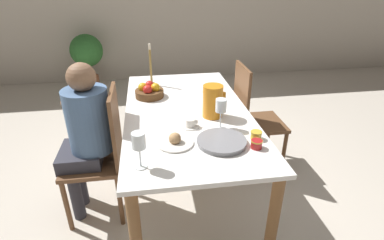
# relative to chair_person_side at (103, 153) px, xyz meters

# --- Properties ---
(ground_plane) EXTENTS (20.00, 20.00, 0.00)m
(ground_plane) POSITION_rel_chair_person_side_xyz_m (0.64, 0.12, -0.52)
(ground_plane) COLOR beige
(dining_table) EXTENTS (0.92, 1.76, 0.76)m
(dining_table) POSITION_rel_chair_person_side_xyz_m (0.64, 0.12, 0.14)
(dining_table) COLOR white
(dining_table) RESTS_ON ground_plane
(chair_person_side) EXTENTS (0.42, 0.42, 1.00)m
(chair_person_side) POSITION_rel_chair_person_side_xyz_m (0.00, 0.00, 0.00)
(chair_person_side) COLOR brown
(chair_person_side) RESTS_ON ground_plane
(chair_opposite) EXTENTS (0.42, 0.42, 1.00)m
(chair_opposite) POSITION_rel_chair_person_side_xyz_m (1.28, 0.42, 0.00)
(chair_opposite) COLOR brown
(chair_opposite) RESTS_ON ground_plane
(person_seated) EXTENTS (0.39, 0.41, 1.19)m
(person_seated) POSITION_rel_chair_person_side_xyz_m (-0.10, 0.02, 0.19)
(person_seated) COLOR #33333D
(person_seated) RESTS_ON ground_plane
(red_pitcher) EXTENTS (0.17, 0.14, 0.24)m
(red_pitcher) POSITION_rel_chair_person_side_xyz_m (0.81, -0.00, 0.36)
(red_pitcher) COLOR orange
(red_pitcher) RESTS_ON dining_table
(wine_glass_water) EXTENTS (0.07, 0.07, 0.21)m
(wine_glass_water) POSITION_rel_chair_person_side_xyz_m (0.83, -0.18, 0.39)
(wine_glass_water) COLOR white
(wine_glass_water) RESTS_ON dining_table
(wine_glass_juice) EXTENTS (0.07, 0.07, 0.21)m
(wine_glass_juice) POSITION_rel_chair_person_side_xyz_m (0.30, -0.56, 0.39)
(wine_glass_juice) COLOR white
(wine_glass_juice) RESTS_ON dining_table
(teacup_near_person) EXTENTS (0.12, 0.12, 0.06)m
(teacup_near_person) POSITION_rel_chair_person_side_xyz_m (0.63, -0.14, 0.27)
(teacup_near_person) COLOR silver
(teacup_near_person) RESTS_ON dining_table
(serving_tray) EXTENTS (0.31, 0.31, 0.03)m
(serving_tray) POSITION_rel_chair_person_side_xyz_m (0.79, -0.39, 0.26)
(serving_tray) COLOR gray
(serving_tray) RESTS_ON dining_table
(bread_plate) EXTENTS (0.23, 0.23, 0.08)m
(bread_plate) POSITION_rel_chair_person_side_xyz_m (0.50, -0.35, 0.26)
(bread_plate) COLOR silver
(bread_plate) RESTS_ON dining_table
(jam_jar_amber) EXTENTS (0.07, 0.07, 0.05)m
(jam_jar_amber) POSITION_rel_chair_person_side_xyz_m (0.98, -0.47, 0.27)
(jam_jar_amber) COLOR #A81E1E
(jam_jar_amber) RESTS_ON dining_table
(jam_jar_red) EXTENTS (0.07, 0.07, 0.05)m
(jam_jar_red) POSITION_rel_chair_person_side_xyz_m (1.01, -0.36, 0.27)
(jam_jar_red) COLOR gold
(jam_jar_red) RESTS_ON dining_table
(fruit_bowl) EXTENTS (0.24, 0.24, 0.12)m
(fruit_bowl) POSITION_rel_chair_person_side_xyz_m (0.37, 0.44, 0.29)
(fruit_bowl) COLOR brown
(fruit_bowl) RESTS_ON dining_table
(candlestick_tall) EXTENTS (0.06, 0.06, 0.38)m
(candlestick_tall) POSITION_rel_chair_person_side_xyz_m (0.40, 0.74, 0.39)
(candlestick_tall) COLOR olive
(candlestick_tall) RESTS_ON dining_table
(potted_plant) EXTENTS (0.49, 0.49, 0.85)m
(potted_plant) POSITION_rel_chair_person_side_xyz_m (-0.55, 2.85, 0.04)
(potted_plant) COLOR #A8603D
(potted_plant) RESTS_ON ground_plane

